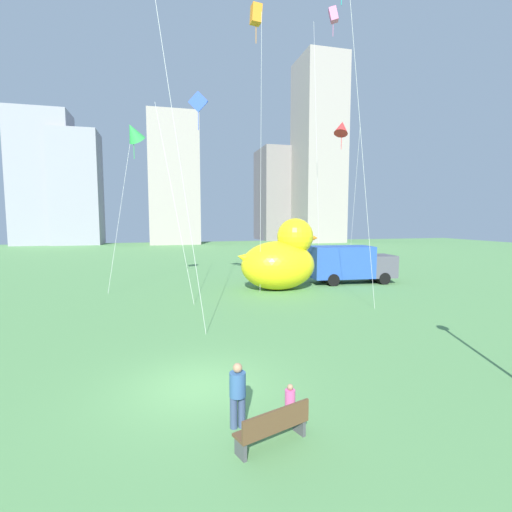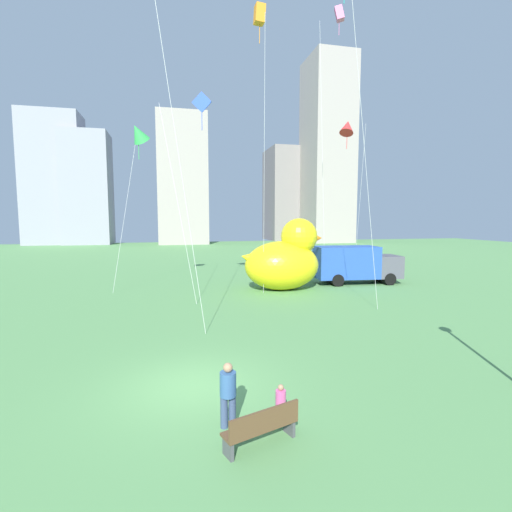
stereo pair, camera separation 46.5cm
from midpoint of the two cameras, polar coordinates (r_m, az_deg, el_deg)
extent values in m
plane|color=#599252|center=(11.78, -10.19, -19.15)|extent=(140.00, 140.00, 0.00)
cube|color=brown|center=(8.94, 0.75, -24.67)|extent=(1.80, 1.00, 0.06)
cube|color=brown|center=(8.67, 1.56, -23.75)|extent=(1.67, 0.64, 0.45)
cube|color=#47474C|center=(8.69, -4.09, -27.37)|extent=(0.20, 0.38, 0.39)
cube|color=#47474C|center=(9.46, 5.09, -24.40)|extent=(0.20, 0.38, 0.39)
cylinder|color=#38476B|center=(9.56, -4.94, -22.75)|extent=(0.18, 0.18, 0.77)
cylinder|color=#38476B|center=(9.59, -3.69, -22.64)|extent=(0.18, 0.18, 0.77)
cylinder|color=#33598C|center=(9.27, -4.35, -19.01)|extent=(0.39, 0.39, 0.58)
sphere|color=#A87C5B|center=(9.11, -4.37, -16.71)|extent=(0.23, 0.23, 0.23)
cylinder|color=silver|center=(9.71, 3.35, -23.17)|extent=(0.11, 0.11, 0.50)
cylinder|color=silver|center=(9.75, 4.11, -23.06)|extent=(0.11, 0.11, 0.50)
cylinder|color=#D85999|center=(9.52, 3.75, -20.81)|extent=(0.25, 0.25, 0.38)
sphere|color=#A87C5B|center=(9.41, 3.76, -19.39)|extent=(0.15, 0.15, 0.15)
ellipsoid|color=yellow|center=(25.95, 2.88, -1.45)|extent=(5.21, 3.85, 3.40)
sphere|color=yellow|center=(26.18, 5.51, 3.00)|extent=(2.54, 2.54, 2.54)
cone|color=orange|center=(26.60, 7.82, 2.75)|extent=(1.14, 1.14, 1.14)
cone|color=yellow|center=(25.30, -2.01, -0.34)|extent=(1.55, 1.36, 1.63)
cube|color=#264CA5|center=(29.13, 12.45, -0.89)|extent=(4.83, 2.70, 2.40)
cube|color=#4C4C56|center=(30.52, 18.06, -1.42)|extent=(2.00, 2.45, 1.68)
cylinder|color=black|center=(30.54, 17.68, -2.99)|extent=(1.11, 2.47, 0.90)
cylinder|color=black|center=(28.93, 10.53, -3.29)|extent=(1.11, 2.47, 0.90)
cube|color=gray|center=(82.40, -29.96, 10.19)|extent=(10.44, 7.79, 24.84)
cube|color=gray|center=(80.20, -25.85, 9.28)|extent=(8.54, 8.18, 21.36)
cube|color=#9E938C|center=(76.36, -12.68, 11.27)|extent=(9.46, 9.21, 24.97)
cube|color=gray|center=(88.96, 3.00, 9.31)|extent=(8.23, 11.33, 20.99)
cube|color=#9E938C|center=(82.66, 9.34, 15.41)|extent=(8.73, 10.71, 37.85)
cylinder|color=silver|center=(27.22, -20.60, 6.08)|extent=(1.65, 2.24, 10.56)
cone|color=green|center=(26.91, -18.74, 17.48)|extent=(1.84, 1.89, 1.54)
cylinder|color=green|center=(26.74, -18.68, 15.59)|extent=(0.04, 0.04, 1.60)
cylinder|color=silver|center=(33.54, 8.86, 15.94)|extent=(0.22, 2.55, 21.84)
cube|color=pink|center=(37.46, 11.34, 32.45)|extent=(0.97, 0.93, 1.25)
cylinder|color=pink|center=(37.06, 11.31, 31.21)|extent=(0.04, 0.04, 1.60)
cylinder|color=silver|center=(23.08, -13.04, 8.39)|extent=(1.94, 3.29, 12.14)
cube|color=blue|center=(25.16, -9.42, 22.27)|extent=(1.22, 0.48, 1.27)
cylinder|color=blue|center=(24.92, -9.39, 20.29)|extent=(0.04, 0.04, 1.60)
cylinder|color=silver|center=(24.49, 0.18, 14.58)|extent=(0.11, 0.63, 17.41)
cube|color=orange|center=(27.19, -0.58, 33.03)|extent=(0.70, 0.65, 1.14)
cylinder|color=orange|center=(26.79, -0.58, 31.32)|extent=(0.04, 0.04, 1.60)
cylinder|color=silver|center=(16.19, -13.15, 18.42)|extent=(2.27, 0.28, 17.08)
cylinder|color=silver|center=(20.31, 15.17, 16.61)|extent=(2.87, 1.14, 17.68)
cylinder|color=silver|center=(31.65, 14.36, 7.66)|extent=(0.56, 2.27, 12.20)
cone|color=red|center=(32.17, 12.55, 18.64)|extent=(1.79, 1.82, 1.46)
cylinder|color=red|center=(31.98, 12.52, 17.07)|extent=(0.04, 0.04, 1.60)
camera|label=1|loc=(0.23, -90.80, -0.08)|focal=26.14mm
camera|label=2|loc=(0.23, 89.20, 0.08)|focal=26.14mm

